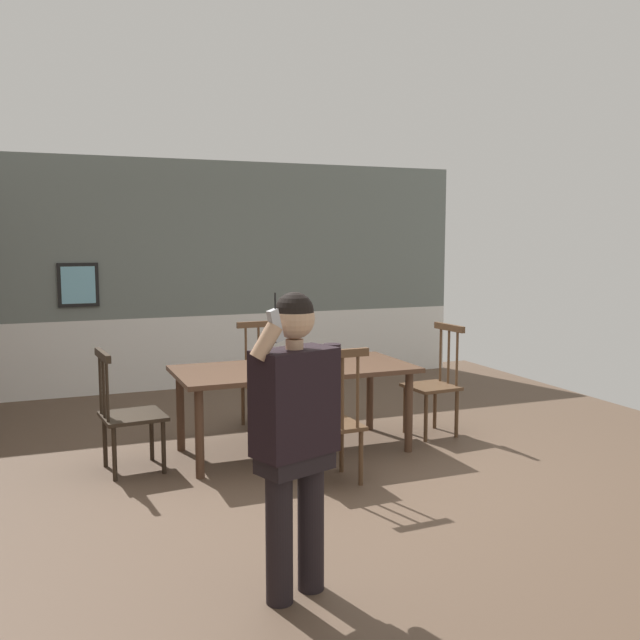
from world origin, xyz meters
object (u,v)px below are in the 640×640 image
(dining_table, at_px, (294,375))
(chair_by_doorway, at_px, (334,421))
(chair_at_table_head, at_px, (264,379))
(person_figure, at_px, (296,426))
(chair_near_window, at_px, (434,383))
(chair_opposite_corner, at_px, (128,413))

(dining_table, bearing_deg, chair_by_doorway, -89.75)
(chair_at_table_head, distance_m, person_figure, 3.38)
(chair_near_window, bearing_deg, person_figure, 132.26)
(dining_table, xyz_separation_m, chair_opposite_corner, (-1.41, -0.01, -0.20))
(dining_table, relative_size, chair_by_doorway, 1.94)
(chair_by_doorway, height_order, chair_opposite_corner, chair_by_doorway)
(chair_at_table_head, distance_m, chair_opposite_corner, 1.66)
(dining_table, relative_size, chair_at_table_head, 1.98)
(chair_by_doorway, distance_m, chair_opposite_corner, 1.66)
(chair_at_table_head, bearing_deg, person_figure, 74.61)
(person_figure, bearing_deg, chair_at_table_head, -123.86)
(chair_near_window, bearing_deg, dining_table, 85.90)
(chair_opposite_corner, bearing_deg, chair_at_table_head, 116.59)
(chair_opposite_corner, relative_size, person_figure, 0.62)
(dining_table, xyz_separation_m, person_figure, (-0.84, -2.37, 0.23))
(chair_near_window, distance_m, chair_opposite_corner, 2.82)
(dining_table, bearing_deg, person_figure, -109.46)
(chair_at_table_head, bearing_deg, dining_table, 89.21)
(chair_near_window, distance_m, chair_by_doorway, 1.66)
(dining_table, height_order, chair_at_table_head, chair_at_table_head)
(chair_at_table_head, xyz_separation_m, chair_opposite_corner, (-1.41, -0.88, -0.01))
(chair_by_doorway, height_order, person_figure, person_figure)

